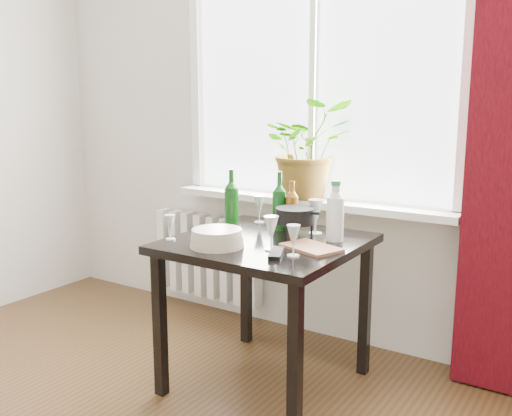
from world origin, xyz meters
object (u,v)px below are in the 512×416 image
Objects in this scene: potted_plant at (308,149)px; wineglass_front_left at (170,227)px; cleaning_bottle at (335,210)px; fondue_pot at (295,223)px; radiator at (208,256)px; wine_bottle_right at (279,201)px; cutting_board at (311,248)px; wineglass_back_center at (316,216)px; table at (267,258)px; wine_bottle_left at (232,198)px; tv_remote at (276,253)px; wineglass_far_right at (293,240)px; bottle_amber at (292,206)px; plate_stack at (217,238)px; wineglass_front_right at (271,233)px; wineglass_back_left at (259,209)px.

wineglass_front_left is (-0.27, -0.87, -0.32)m from potted_plant.
fondue_pot is at bearing -164.40° from cleaning_bottle.
radiator is 2.64× the size of wine_bottle_right.
radiator is 1.35m from cutting_board.
table is at bearing -121.43° from wineglass_back_center.
wine_bottle_left is at bearing 163.54° from cutting_board.
wine_bottle_left reaches higher than tv_remote.
wineglass_far_right is (0.25, -0.19, 0.16)m from table.
potted_plant is 2.56× the size of fondue_pot.
bottle_amber reaches higher than table.
plate_stack is (0.73, -0.87, 0.40)m from radiator.
wineglass_front_left reaches higher than plate_stack.
cleaning_bottle is 0.36m from wineglass_front_right.
wine_bottle_right is 0.57m from wineglass_front_left.
wineglass_back_center is at bearing 60.91° from plate_stack.
wineglass_front_right is 0.89× the size of tv_remote.
potted_plant is 3.17× the size of tv_remote.
wine_bottle_right is 2.16× the size of wineglass_far_right.
wineglass_front_right is at bearing -64.40° from wine_bottle_right.
potted_plant is at bearing -0.91° from radiator.
fondue_pot is at bearing 117.99° from wineglass_far_right.
cleaning_bottle reaches higher than wineglass_far_right.
cleaning_bottle reaches higher than bottle_amber.
wine_bottle_left reaches higher than cutting_board.
wineglass_front_right is (0.97, -0.78, 0.44)m from radiator.
potted_plant reaches higher than cleaning_bottle.
radiator is at bearing 152.16° from wine_bottle_right.
fondue_pot is (-0.05, -0.12, -0.02)m from wineglass_back_center.
wineglass_back_left is 0.55m from plate_stack.
table is 6.92× the size of wineglass_front_left.
wineglass_back_left is at bearing 169.99° from wineglass_back_center.
wine_bottle_left is 1.07× the size of cleaning_bottle.
potted_plant is 2.13× the size of bottle_amber.
wineglass_far_right reaches higher than tv_remote.
potted_plant reaches higher than wineglass_front_right.
fondue_pot reaches higher than wineglass_far_right.
wineglass_far_right is at bearing -36.98° from table.
table is 4.85× the size of tv_remote.
radiator is 1.08m from wineglass_front_left.
wineglass_back_center reaches higher than wineglass_back_left.
wineglass_front_right is at bearing -93.46° from wineglass_back_center.
wineglass_back_left reaches higher than plate_stack.
wineglass_back_center is (0.02, 0.38, 0.01)m from wineglass_front_right.
radiator is at bearing 141.08° from wineglass_front_right.
wineglass_back_center is (0.99, -0.40, 0.45)m from radiator.
wineglass_front_right is 0.38m from wineglass_back_center.
cutting_board is (0.49, -0.34, -0.07)m from wineglass_back_left.
wineglass_back_center is at bearing 71.85° from tv_remote.
wine_bottle_left is 0.32m from bottle_amber.
wine_bottle_left is at bearing -161.79° from bottle_amber.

